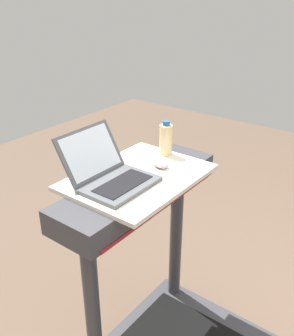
{
  "coord_description": "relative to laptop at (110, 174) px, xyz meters",
  "views": [
    {
      "loc": [
        -1.21,
        -0.28,
        1.88
      ],
      "look_at": [
        0.0,
        0.65,
        1.14
      ],
      "focal_mm": 41.31,
      "sensor_mm": 36.0,
      "label": 1
    }
  ],
  "objects": [
    {
      "name": "desk_board",
      "position": [
        0.13,
        -0.05,
        -0.05
      ],
      "size": [
        0.64,
        0.47,
        0.02
      ],
      "primitive_type": "cube",
      "color": "beige",
      "rests_on": "treadmill_base"
    },
    {
      "name": "laptop",
      "position": [
        0.0,
        0.0,
        0.0
      ],
      "size": [
        0.32,
        0.34,
        0.21
      ],
      "rotation": [
        0.0,
        0.0,
        0.08
      ],
      "color": "#515459",
      "rests_on": "desk_board"
    },
    {
      "name": "computer_mouse",
      "position": [
        0.26,
        -0.08,
        -0.03
      ],
      "size": [
        0.09,
        0.12,
        0.03
      ],
      "primitive_type": "ellipsoid",
      "rotation": [
        0.0,
        0.0,
        -0.39
      ],
      "color": "#B2B2B7",
      "rests_on": "desk_board"
    },
    {
      "name": "water_bottle",
      "position": [
        0.4,
        -0.01,
        0.04
      ],
      "size": [
        0.06,
        0.06,
        0.18
      ],
      "color": "beige",
      "rests_on": "desk_board"
    }
  ]
}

